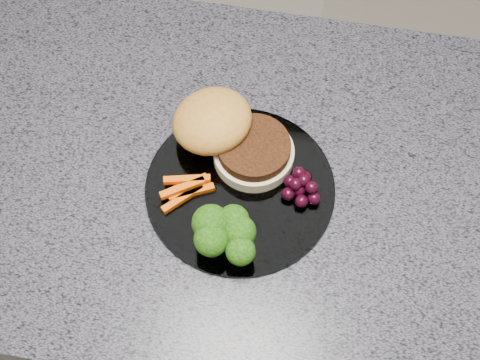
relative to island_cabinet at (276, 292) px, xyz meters
name	(u,v)px	position (x,y,z in m)	size (l,w,h in m)	color
island_cabinet	(276,292)	(0.00, 0.00, 0.00)	(1.20, 0.60, 0.86)	brown
countertop	(291,187)	(0.00, 0.00, 0.45)	(1.20, 0.60, 0.04)	#52515C
plate	(240,188)	(-0.07, -0.03, 0.47)	(0.26, 0.26, 0.01)	white
burger	(227,133)	(-0.10, 0.04, 0.50)	(0.21, 0.17, 0.06)	beige
carrot_sticks	(186,189)	(-0.14, -0.05, 0.48)	(0.07, 0.07, 0.02)	#E55503
broccoli	(224,232)	(-0.07, -0.11, 0.51)	(0.09, 0.08, 0.06)	olive
grape_bunch	(302,187)	(0.01, -0.02, 0.49)	(0.05, 0.06, 0.03)	black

